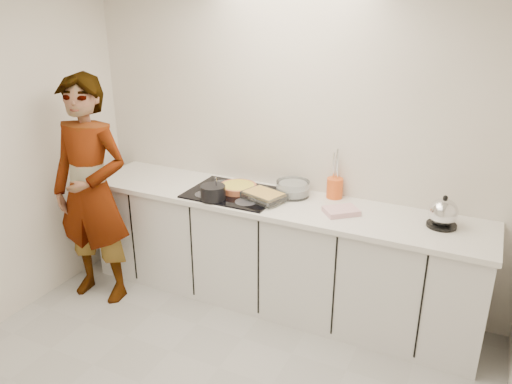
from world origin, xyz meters
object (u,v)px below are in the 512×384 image
at_px(hob, 234,193).
at_px(saucepan, 213,192).
at_px(utensil_crock, 335,188).
at_px(cook, 91,192).
at_px(tart_dish, 238,187).
at_px(mixing_bowl, 293,189).
at_px(baking_dish, 264,196).
at_px(kettle, 443,214).

relative_size(hob, saucepan, 3.19).
xyz_separation_m(utensil_crock, cook, (-1.77, -0.79, -0.06)).
bearing_deg(tart_dish, cook, -151.24).
relative_size(tart_dish, saucepan, 1.57).
distance_m(tart_dish, mixing_bowl, 0.45).
bearing_deg(utensil_crock, hob, -159.75).
relative_size(baking_dish, mixing_bowl, 1.04).
distance_m(tart_dish, cook, 1.17).
bearing_deg(saucepan, hob, 68.34).
height_order(tart_dish, mixing_bowl, mixing_bowl).
relative_size(tart_dish, mixing_bowl, 1.02).
bearing_deg(mixing_bowl, baking_dish, -128.07).
height_order(mixing_bowl, utensil_crock, utensil_crock).
distance_m(hob, kettle, 1.58).
relative_size(hob, tart_dish, 2.03).
distance_m(baking_dish, utensil_crock, 0.56).
bearing_deg(baking_dish, hob, 172.78).
relative_size(hob, cook, 0.39).
bearing_deg(utensil_crock, baking_dish, -146.17).
height_order(saucepan, mixing_bowl, saucepan).
relative_size(hob, mixing_bowl, 2.08).
bearing_deg(hob, kettle, 2.85).
bearing_deg(hob, mixing_bowl, 20.64).
distance_m(saucepan, baking_dish, 0.39).
relative_size(baking_dish, utensil_crock, 2.28).
bearing_deg(mixing_bowl, tart_dish, -164.94).
height_order(baking_dish, mixing_bowl, mixing_bowl).
xyz_separation_m(tart_dish, saucepan, (-0.09, -0.24, 0.03)).
bearing_deg(tart_dish, utensil_crock, 17.02).
relative_size(utensil_crock, cook, 0.08).
xyz_separation_m(saucepan, baking_dish, (0.36, 0.16, -0.02)).
height_order(kettle, cook, cook).
bearing_deg(utensil_crock, mixing_bowl, -160.30).
xyz_separation_m(hob, baking_dish, (0.28, -0.04, 0.04)).
distance_m(baking_dish, cook, 1.38).
bearing_deg(cook, utensil_crock, 18.28).
bearing_deg(saucepan, tart_dish, 69.91).
bearing_deg(cook, saucepan, 12.98).
bearing_deg(cook, kettle, 7.03).
bearing_deg(mixing_bowl, hob, -159.36).
relative_size(baking_dish, cook, 0.19).
relative_size(mixing_bowl, kettle, 1.50).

